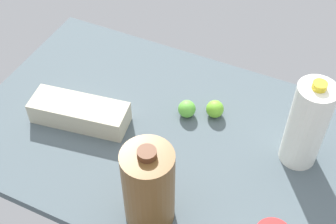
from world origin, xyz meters
TOP-DOWN VIEW (x-y plane):
  - countertop at (0.00, 0.00)cm, footprint 120.00×76.00cm
  - milk_jug at (37.23, 8.42)cm, footprint 10.51×10.51cm
  - chocolate_milk_jug at (7.32, -26.62)cm, footprint 12.84×12.84cm
  - egg_carton at (-26.76, -6.31)cm, footprint 31.00×14.90cm
  - lime_far_back at (9.73, 13.44)cm, footprint 5.51×5.51cm
  - lime_by_jug at (1.85, 9.79)cm, footprint 5.49×5.49cm

SIDE VIEW (x-z plane):
  - countertop at x=0.00cm, z-range 0.00..3.00cm
  - lime_by_jug at x=1.85cm, z-range 3.00..8.49cm
  - lime_far_back at x=9.73cm, z-range 3.00..8.51cm
  - egg_carton at x=-26.76cm, z-range 3.00..10.20cm
  - chocolate_milk_jug at x=7.32cm, z-range 2.22..28.79cm
  - milk_jug at x=37.23cm, z-range 2.22..31.43cm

